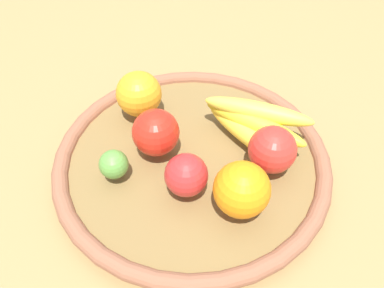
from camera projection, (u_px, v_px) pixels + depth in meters
name	position (u px, v px, depth m)	size (l,w,h in m)	color
ground_plane	(192.00, 167.00, 0.65)	(2.40, 2.40, 0.00)	olive
basket	(192.00, 160.00, 0.64)	(0.45, 0.45, 0.04)	brown
orange_1	(139.00, 94.00, 0.66)	(0.08, 0.08, 0.08)	orange
apple_1	(272.00, 149.00, 0.58)	(0.07, 0.07, 0.07)	red
banana_bunch	(253.00, 123.00, 0.63)	(0.11, 0.19, 0.06)	yellow
apple_0	(186.00, 175.00, 0.55)	(0.06, 0.06, 0.06)	red
lime_0	(114.00, 164.00, 0.58)	(0.05, 0.05, 0.05)	#59953C
apple_2	(156.00, 133.00, 0.60)	(0.08, 0.08, 0.08)	red
orange_0	(242.00, 189.00, 0.52)	(0.08, 0.08, 0.08)	orange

